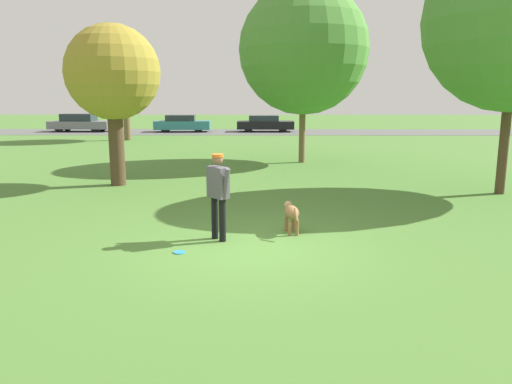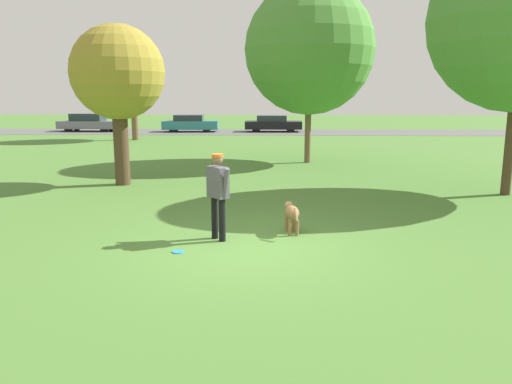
# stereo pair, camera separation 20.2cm
# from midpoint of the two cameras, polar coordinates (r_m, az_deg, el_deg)

# --- Properties ---
(ground_plane) EXTENTS (120.00, 120.00, 0.00)m
(ground_plane) POSITION_cam_midpoint_polar(r_m,az_deg,el_deg) (9.26, -1.79, -6.36)
(ground_plane) COLOR #4C7A33
(far_road_strip) EXTENTS (120.00, 6.00, 0.01)m
(far_road_strip) POSITION_cam_midpoint_polar(r_m,az_deg,el_deg) (37.30, 0.08, 6.87)
(far_road_strip) COLOR #5B5B59
(far_road_strip) RESTS_ON ground_plane
(person) EXTENTS (0.54, 0.60, 1.68)m
(person) POSITION_cam_midpoint_polar(r_m,az_deg,el_deg) (9.53, -4.96, 0.31)
(person) COLOR black
(person) RESTS_ON ground_plane
(dog) EXTENTS (0.36, 0.97, 0.60)m
(dog) POSITION_cam_midpoint_polar(r_m,az_deg,el_deg) (10.15, 3.48, -2.42)
(dog) COLOR olive
(dog) RESTS_ON ground_plane
(frisbee) EXTENTS (0.22, 0.22, 0.02)m
(frisbee) POSITION_cam_midpoint_polar(r_m,az_deg,el_deg) (9.08, -9.41, -6.81)
(frisbee) COLOR #268CE5
(frisbee) RESTS_ON ground_plane
(tree_mid_center) EXTENTS (5.16, 5.16, 7.10)m
(tree_mid_center) POSITION_cam_midpoint_polar(r_m,az_deg,el_deg) (20.67, 5.17, 15.92)
(tree_mid_center) COLOR brown
(tree_mid_center) RESTS_ON ground_plane
(tree_near_left) EXTENTS (2.84, 2.84, 4.84)m
(tree_near_left) POSITION_cam_midpoint_polar(r_m,az_deg,el_deg) (15.92, -16.42, 12.84)
(tree_near_left) COLOR #4C3826
(tree_near_left) RESTS_ON ground_plane
(tree_far_left) EXTENTS (3.69, 3.69, 6.16)m
(tree_far_left) POSITION_cam_midpoint_polar(r_m,az_deg,el_deg) (31.72, -15.01, 13.49)
(tree_far_left) COLOR brown
(tree_far_left) RESTS_ON ground_plane
(parked_car_grey) EXTENTS (4.54, 1.87, 1.34)m
(parked_car_grey) POSITION_cam_midpoint_polar(r_m,az_deg,el_deg) (40.03, -19.58, 7.46)
(parked_car_grey) COLOR slate
(parked_car_grey) RESTS_ON ground_plane
(parked_car_teal) EXTENTS (4.17, 1.87, 1.26)m
(parked_car_teal) POSITION_cam_midpoint_polar(r_m,az_deg,el_deg) (37.86, -8.59, 7.75)
(parked_car_teal) COLOR teal
(parked_car_teal) RESTS_ON ground_plane
(parked_car_black) EXTENTS (4.22, 1.84, 1.22)m
(parked_car_black) POSITION_cam_midpoint_polar(r_m,az_deg,el_deg) (37.64, 0.90, 7.84)
(parked_car_black) COLOR black
(parked_car_black) RESTS_ON ground_plane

